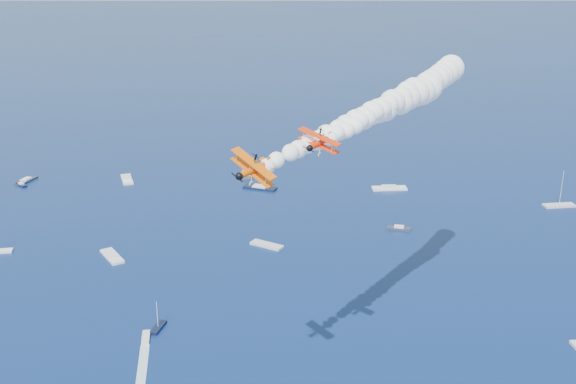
{
  "coord_description": "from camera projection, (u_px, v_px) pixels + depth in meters",
  "views": [
    {
      "loc": [
        -10.27,
        -78.51,
        86.87
      ],
      "look_at": [
        -0.87,
        24.52,
        48.96
      ],
      "focal_mm": 43.63,
      "sensor_mm": 36.0,
      "label": 1
    }
  ],
  "objects": [
    {
      "name": "biplane_lead",
      "position": [
        320.0,
        143.0,
        111.9
      ],
      "size": [
        10.57,
        10.64,
        6.59
      ],
      "primitive_type": null,
      "rotation": [
        -0.23,
        0.07,
        4.01
      ],
      "color": "#F93005"
    },
    {
      "name": "biplane_trail",
      "position": [
        254.0,
        170.0,
        104.34
      ],
      "size": [
        11.81,
        11.91,
        8.31
      ],
      "primitive_type": null,
      "rotation": [
        -0.42,
        0.07,
        3.93
      ],
      "color": "#F25D05"
    },
    {
      "name": "smoke_trail_trail",
      "position": [
        359.0,
        120.0,
        123.69
      ],
      "size": [
        57.66,
        57.65,
        10.02
      ],
      "primitive_type": null,
      "rotation": [
        0.0,
        0.0,
        3.93
      ],
      "color": "white"
    },
    {
      "name": "smoke_trail_lead",
      "position": [
        399.0,
        99.0,
        132.43
      ],
      "size": [
        57.63,
        57.0,
        10.02
      ],
      "primitive_type": null,
      "rotation": [
        0.0,
        0.0,
        4.01
      ],
      "color": "white"
    },
    {
      "name": "spectator_boats",
      "position": [
        226.0,
        243.0,
        209.96
      ],
      "size": [
        222.08,
        165.61,
        0.7
      ],
      "color": "white",
      "rests_on": "ground"
    }
  ]
}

